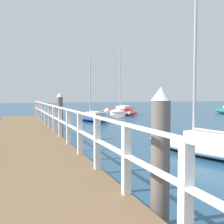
{
  "coord_description": "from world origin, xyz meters",
  "views": [
    {
      "loc": [
        -0.51,
        0.02,
        2.08
      ],
      "look_at": [
        3.36,
        10.77,
        1.39
      ],
      "focal_mm": 44.52,
      "sensor_mm": 36.0,
      "label": 1
    }
  ],
  "objects": [
    {
      "name": "boat_6",
      "position": [
        10.75,
        28.13,
        0.38
      ],
      "size": [
        2.12,
        6.68,
        7.32
      ],
      "rotation": [
        0.0,
        0.0,
        0.04
      ],
      "color": "red",
      "rests_on": "ground_plane"
    },
    {
      "name": "dock_piling_near",
      "position": [
        1.51,
        3.55,
        1.11
      ],
      "size": [
        0.29,
        0.29,
        2.21
      ],
      "color": "#6B6056",
      "rests_on": "ground_plane"
    },
    {
      "name": "seagull_foreground",
      "position": [
        1.13,
        4.32,
        1.79
      ],
      "size": [
        0.45,
        0.26,
        0.21
      ],
      "rotation": [
        0.0,
        0.0,
        1.12
      ],
      "color": "white",
      "rests_on": "pier_railing"
    },
    {
      "name": "boat_4",
      "position": [
        5.5,
        21.44,
        0.3
      ],
      "size": [
        2.55,
        5.03,
        4.85
      ],
      "rotation": [
        0.0,
        0.0,
        0.22
      ],
      "color": "navy",
      "rests_on": "ground_plane"
    },
    {
      "name": "boat_3",
      "position": [
        5.78,
        8.16,
        0.33
      ],
      "size": [
        2.56,
        5.47,
        5.9
      ],
      "rotation": [
        0.0,
        0.0,
        0.17
      ],
      "color": "white",
      "rests_on": "ground_plane"
    },
    {
      "name": "dock_piling_far",
      "position": [
        1.51,
        12.63,
        1.11
      ],
      "size": [
        0.29,
        0.29,
        2.21
      ],
      "color": "#6B6056",
      "rests_on": "ground_plane"
    },
    {
      "name": "pier_railing",
      "position": [
        1.13,
        10.98,
        1.22
      ],
      "size": [
        0.12,
        20.47,
        1.11
      ],
      "color": "white",
      "rests_on": "pier_deck"
    },
    {
      "name": "pier_deck",
      "position": [
        0.0,
        10.98,
        0.27
      ],
      "size": [
        2.43,
        21.95,
        0.55
      ],
      "primitive_type": "cube",
      "color": "brown",
      "rests_on": "ground_plane"
    }
  ]
}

